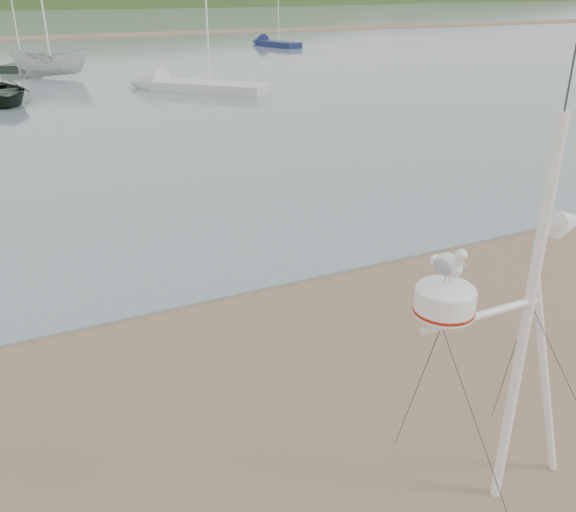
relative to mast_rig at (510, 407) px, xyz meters
name	(u,v)px	position (x,y,z in m)	size (l,w,h in m)	color
ground	(115,506)	(-3.77, 1.73, -1.24)	(560.00, 560.00, 0.00)	brown
hill_ridge	(38,64)	(14.74, 236.73, -20.93)	(620.00, 180.00, 80.00)	#223817
mast_rig	(510,407)	(0.00, 0.00, 0.00)	(2.27, 2.42, 5.12)	white
boat_white	(47,39)	(-0.23, 37.57, 1.08)	(1.71, 1.76, 4.55)	silver
sailboat_white_near	(172,85)	(5.00, 29.70, -0.93)	(7.10, 7.24, 8.07)	silver
sailboat_dark_mid	(30,64)	(-1.03, 43.27, -0.93)	(3.62, 4.97, 5.08)	black
sailboat_blue_far	(267,43)	(20.80, 52.10, -0.93)	(3.15, 6.67, 6.46)	#151D4A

